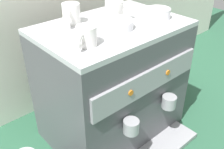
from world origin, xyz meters
name	(u,v)px	position (x,y,z in m)	size (l,w,h in m)	color
ground_plane	(112,127)	(0.00, 0.00, 0.00)	(4.00, 4.00, 0.00)	#28563D
tiled_backsplash_wall	(59,7)	(0.00, 0.36, 0.48)	(2.80, 0.03, 0.96)	silver
espresso_machine	(113,83)	(0.00, 0.00, 0.25)	(0.55, 0.48, 0.50)	#4C4C51
ceramic_cup_0	(115,10)	(0.05, 0.04, 0.53)	(0.09, 0.09, 0.07)	white
ceramic_cup_1	(71,14)	(-0.10, 0.10, 0.53)	(0.09, 0.09, 0.07)	white
ceramic_cup_2	(86,36)	(-0.18, -0.08, 0.53)	(0.09, 0.07, 0.06)	white
ceramic_bowl_0	(158,13)	(0.18, -0.06, 0.51)	(0.09, 0.09, 0.04)	white
ceramic_bowl_1	(117,24)	(-0.01, -0.04, 0.51)	(0.11, 0.11, 0.03)	white
coffee_grinder	(165,56)	(0.43, 0.06, 0.20)	(0.18, 0.18, 0.42)	black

